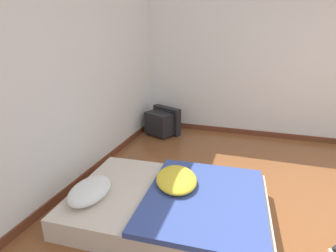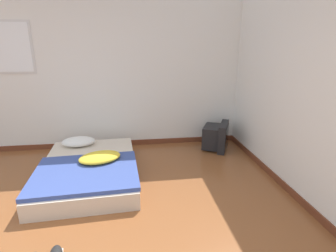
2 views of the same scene
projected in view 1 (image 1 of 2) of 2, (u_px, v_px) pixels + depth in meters
wall_back at (37, 77)px, 2.36m from camera, size 7.68×0.08×2.60m
wall_right at (336, 62)px, 3.91m from camera, size 0.08×8.37×2.60m
mattress_bed at (169, 202)px, 2.51m from camera, size 1.35×1.89×0.36m
crt_tv at (162, 122)px, 4.57m from camera, size 0.58×0.63×0.47m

